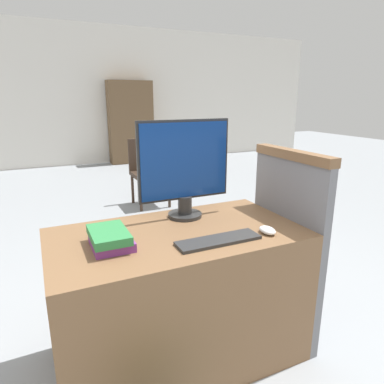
# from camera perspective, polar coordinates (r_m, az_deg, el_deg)

# --- Properties ---
(wall_back) EXTENTS (12.00, 0.06, 2.80)m
(wall_back) POSITION_cam_1_polar(r_m,az_deg,el_deg) (7.54, -20.95, 14.70)
(wall_back) COLOR silver
(wall_back) RESTS_ON ground_plane
(desk) EXTENTS (1.26, 0.69, 0.73)m
(desk) POSITION_cam_1_polar(r_m,az_deg,el_deg) (1.90, -2.28, -16.91)
(desk) COLOR brown
(desk) RESTS_ON ground_plane
(carrel_divider) EXTENTS (0.07, 0.58, 1.11)m
(carrel_divider) POSITION_cam_1_polar(r_m,az_deg,el_deg) (2.08, 15.41, -8.30)
(carrel_divider) COLOR slate
(carrel_divider) RESTS_ON ground_plane
(monitor) EXTENTS (0.53, 0.19, 0.54)m
(monitor) POSITION_cam_1_polar(r_m,az_deg,el_deg) (1.88, -1.25, 4.10)
(monitor) COLOR #282828
(monitor) RESTS_ON desk
(keyboard) EXTENTS (0.41, 0.12, 0.02)m
(keyboard) POSITION_cam_1_polar(r_m,az_deg,el_deg) (1.62, 4.44, -8.04)
(keyboard) COLOR #2D2D2D
(keyboard) RESTS_ON desk
(mouse) EXTENTS (0.07, 0.10, 0.03)m
(mouse) POSITION_cam_1_polar(r_m,az_deg,el_deg) (1.75, 12.46, -6.24)
(mouse) COLOR white
(mouse) RESTS_ON desk
(book_stack) EXTENTS (0.18, 0.25, 0.08)m
(book_stack) POSITION_cam_1_polar(r_m,az_deg,el_deg) (1.60, -13.48, -7.56)
(book_stack) COLOR #7A3384
(book_stack) RESTS_ON desk
(far_chair) EXTENTS (0.44, 0.44, 0.86)m
(far_chair) POSITION_cam_1_polar(r_m,az_deg,el_deg) (4.53, -7.34, 3.96)
(far_chair) COLOR #38281E
(far_chair) RESTS_ON ground_plane
(bookshelf_far) EXTENTS (0.93, 0.32, 1.72)m
(bookshelf_far) POSITION_cam_1_polar(r_m,az_deg,el_deg) (7.55, -10.16, 11.33)
(bookshelf_far) COLOR brown
(bookshelf_far) RESTS_ON ground_plane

